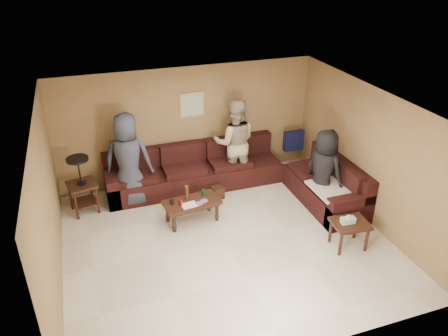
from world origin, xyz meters
name	(u,v)px	position (x,y,z in m)	size (l,w,h in m)	color
room	(226,157)	(0.00, 0.00, 1.66)	(5.60, 5.50, 2.50)	beige
sectional_sofa	(239,179)	(0.81, 1.52, 0.33)	(4.65, 2.90, 0.97)	black
coffee_table	(192,204)	(-0.40, 0.82, 0.37)	(1.09, 0.64, 0.71)	#331B11
end_table_left	(82,184)	(-2.29, 1.81, 0.61)	(0.61, 0.61, 1.16)	#331B11
side_table_right	(350,226)	(1.94, -0.80, 0.43)	(0.64, 0.54, 0.65)	#331B11
waste_bin	(218,192)	(0.32, 1.44, 0.13)	(0.21, 0.21, 0.26)	#331B11
wall_art	(192,105)	(0.10, 2.48, 1.70)	(0.52, 0.04, 0.52)	tan
person_left	(128,160)	(-1.36, 1.86, 0.95)	(0.93, 0.60, 1.90)	#2F3442
person_middle	(235,142)	(0.87, 1.99, 0.94)	(0.91, 0.71, 1.88)	tan
person_right	(324,171)	(2.12, 0.44, 0.83)	(0.81, 0.53, 1.66)	black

